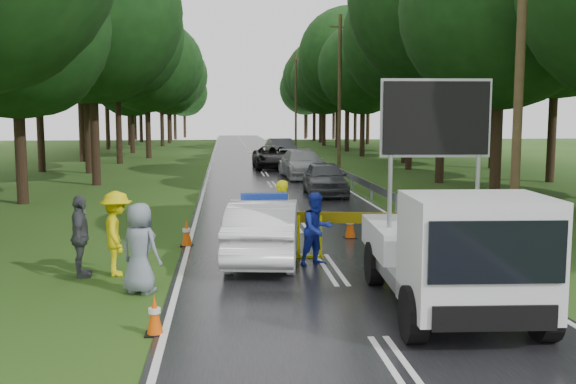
{
  "coord_description": "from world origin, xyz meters",
  "views": [
    {
      "loc": [
        -2.36,
        -14.02,
        3.47
      ],
      "look_at": [
        -0.57,
        4.07,
        1.3
      ],
      "focal_mm": 40.0,
      "sensor_mm": 36.0,
      "label": 1
    }
  ],
  "objects": [
    {
      "name": "cone_right",
      "position": [
        3.5,
        1.69,
        0.35
      ],
      "size": [
        0.34,
        0.34,
        0.73
      ],
      "color": "black",
      "rests_on": "ground"
    },
    {
      "name": "queue_car_fourth",
      "position": [
        2.15,
        37.2,
        0.83
      ],
      "size": [
        2.33,
        5.19,
        1.65
      ],
      "primitive_type": "imported",
      "rotation": [
        0.0,
        0.0,
        0.12
      ],
      "color": "#383B3F",
      "rests_on": "ground"
    },
    {
      "name": "bystander_left",
      "position": [
        -4.72,
        0.0,
        0.92
      ],
      "size": [
        0.91,
        1.31,
        1.85
      ],
      "primitive_type": "imported",
      "rotation": [
        0.0,
        0.0,
        1.77
      ],
      "color": "#D9C70B",
      "rests_on": "ground"
    },
    {
      "name": "queue_car_first",
      "position": [
        1.99,
        13.6,
        0.74
      ],
      "size": [
        1.94,
        4.44,
        1.49
      ],
      "primitive_type": "imported",
      "rotation": [
        0.0,
        0.0,
        -0.04
      ],
      "color": "#3F4247",
      "rests_on": "ground"
    },
    {
      "name": "guardrail",
      "position": [
        3.7,
        29.67,
        0.55
      ],
      "size": [
        0.12,
        60.06,
        0.7
      ],
      "color": "gray",
      "rests_on": "ground"
    },
    {
      "name": "cone_left_mid",
      "position": [
        -3.4,
        3.0,
        0.35
      ],
      "size": [
        0.35,
        0.35,
        0.73
      ],
      "color": "black",
      "rests_on": "ground"
    },
    {
      "name": "utility_pole_far",
      "position": [
        5.2,
        54.0,
        5.06
      ],
      "size": [
        1.4,
        0.24,
        10.0
      ],
      "color": "#42321F",
      "rests_on": "ground"
    },
    {
      "name": "bystander_right",
      "position": [
        -4.03,
        -1.5,
        0.89
      ],
      "size": [
        1.04,
        0.94,
        1.79
      ],
      "primitive_type": "imported",
      "rotation": [
        0.0,
        0.0,
        2.59
      ],
      "color": "slate",
      "rests_on": "ground"
    },
    {
      "name": "officer",
      "position": [
        -0.97,
        2.0,
        0.93
      ],
      "size": [
        0.81,
        0.75,
        1.85
      ],
      "primitive_type": "imported",
      "rotation": [
        0.0,
        0.0,
        3.73
      ],
      "color": "#FFF50D",
      "rests_on": "ground"
    },
    {
      "name": "civilian",
      "position": [
        -0.25,
        0.5,
        0.85
      ],
      "size": [
        1.04,
        0.96,
        1.71
      ],
      "primitive_type": "imported",
      "rotation": [
        0.0,
        0.0,
        0.5
      ],
      "color": "#1B2FB0",
      "rests_on": "ground"
    },
    {
      "name": "work_truck",
      "position": [
        1.58,
        -3.37,
        1.12
      ],
      "size": [
        2.58,
        5.29,
        4.12
      ],
      "rotation": [
        0.0,
        0.0,
        -0.06
      ],
      "color": "gray",
      "rests_on": "ground"
    },
    {
      "name": "utility_pole_near",
      "position": [
        5.2,
        2.0,
        5.06
      ],
      "size": [
        1.4,
        0.24,
        10.0
      ],
      "color": "#42321F",
      "rests_on": "ground"
    },
    {
      "name": "cone_far",
      "position": [
        1.16,
        3.66,
        0.38
      ],
      "size": [
        0.37,
        0.37,
        0.79
      ],
      "color": "black",
      "rests_on": "ground"
    },
    {
      "name": "bystander_mid",
      "position": [
        -5.48,
        -0.08,
        0.89
      ],
      "size": [
        0.57,
        1.09,
        1.77
      ],
      "primitive_type": "imported",
      "rotation": [
        0.0,
        0.0,
        1.7
      ],
      "color": "#404247",
      "rests_on": "ground"
    },
    {
      "name": "barrier",
      "position": [
        0.73,
        1.0,
        0.87
      ],
      "size": [
        2.77,
        0.53,
        1.16
      ],
      "rotation": [
        0.0,
        0.0,
        -0.17
      ],
      "color": "#FCFC0D",
      "rests_on": "ground"
    },
    {
      "name": "queue_car_third",
      "position": [
        0.8,
        27.84,
        0.76
      ],
      "size": [
        2.59,
        5.5,
        1.52
      ],
      "primitive_type": "imported",
      "rotation": [
        0.0,
        0.0,
        0.01
      ],
      "color": "black",
      "rests_on": "ground"
    },
    {
      "name": "ground",
      "position": [
        0.0,
        0.0,
        0.0
      ],
      "size": [
        160.0,
        160.0,
        0.0
      ],
      "primitive_type": "plane",
      "color": "#234714",
      "rests_on": "ground"
    },
    {
      "name": "queue_car_second",
      "position": [
        1.96,
        21.38,
        0.79
      ],
      "size": [
        2.54,
        5.55,
        1.57
      ],
      "primitive_type": "imported",
      "rotation": [
        0.0,
        0.0,
        0.06
      ],
      "color": "#969A9D",
      "rests_on": "ground"
    },
    {
      "name": "utility_pole_mid",
      "position": [
        5.2,
        28.0,
        5.06
      ],
      "size": [
        1.4,
        0.24,
        10.0
      ],
      "color": "#42321F",
      "rests_on": "ground"
    },
    {
      "name": "cone_near_left",
      "position": [
        -3.5,
        -4.0,
        0.32
      ],
      "size": [
        0.31,
        0.31,
        0.66
      ],
      "color": "black",
      "rests_on": "ground"
    },
    {
      "name": "police_sedan",
      "position": [
        -1.44,
        1.04,
        0.75
      ],
      "size": [
        2.16,
        4.67,
        1.63
      ],
      "rotation": [
        0.0,
        0.0,
        3.01
      ],
      "color": "white",
      "rests_on": "ground"
    },
    {
      "name": "cone_center",
      "position": [
        -0.87,
        2.0,
        0.34
      ],
      "size": [
        0.33,
        0.33,
        0.71
      ],
      "color": "black",
      "rests_on": "ground"
    },
    {
      "name": "road",
      "position": [
        0.0,
        30.0,
        0.01
      ],
      "size": [
        7.0,
        140.0,
        0.02
      ],
      "primitive_type": "cube",
      "color": "black",
      "rests_on": "ground"
    }
  ]
}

